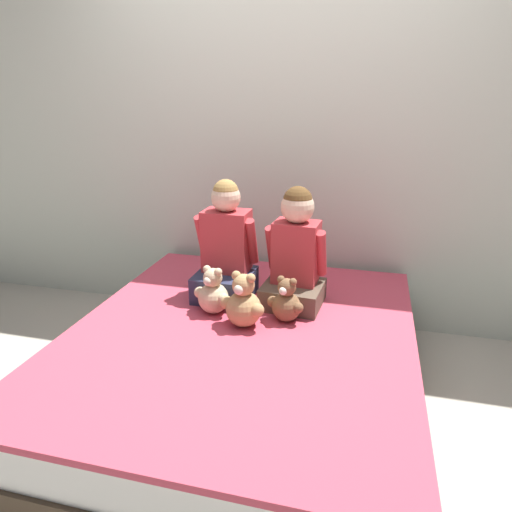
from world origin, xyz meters
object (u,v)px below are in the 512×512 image
object	(u,v)px
bed	(242,366)
child_on_left	(226,250)
teddy_bear_between_children	(244,304)
teddy_bear_held_by_left_child	(213,293)
teddy_bear_held_by_right_child	(286,302)
child_on_right	(295,254)

from	to	relation	value
bed	child_on_left	world-z (taller)	child_on_left
bed	child_on_left	xyz separation A→B (m)	(-0.19, 0.36, 0.48)
child_on_left	teddy_bear_between_children	size ratio (longest dim) A/B	2.34
child_on_left	teddy_bear_between_children	bearing A→B (deg)	-58.58
teddy_bear_held_by_left_child	teddy_bear_between_children	world-z (taller)	teddy_bear_between_children
teddy_bear_held_by_right_child	teddy_bear_between_children	world-z (taller)	teddy_bear_between_children
child_on_left	teddy_bear_held_by_right_child	world-z (taller)	child_on_left
teddy_bear_held_by_left_child	teddy_bear_between_children	xyz separation A→B (m)	(0.19, -0.10, 0.01)
teddy_bear_held_by_left_child	child_on_left	bearing A→B (deg)	107.53
teddy_bear_held_by_left_child	teddy_bear_between_children	size ratio (longest dim) A/B	0.90
child_on_right	teddy_bear_between_children	bearing A→B (deg)	-116.08
child_on_right	teddy_bear_held_by_right_child	xyz separation A→B (m)	(-0.00, -0.22, -0.18)
teddy_bear_held_by_left_child	teddy_bear_between_children	distance (m)	0.22
teddy_bear_held_by_left_child	teddy_bear_held_by_right_child	size ratio (longest dim) A/B	1.08
bed	child_on_right	size ratio (longest dim) A/B	2.98
child_on_right	teddy_bear_between_children	distance (m)	0.42
teddy_bear_held_by_right_child	bed	bearing A→B (deg)	-126.93
bed	child_on_right	world-z (taller)	child_on_right
bed	teddy_bear_held_by_right_child	xyz separation A→B (m)	(0.19, 0.14, 0.31)
child_on_right	teddy_bear_between_children	xyz separation A→B (m)	(-0.20, -0.33, -0.16)
child_on_right	teddy_bear_held_by_right_child	distance (m)	0.29
child_on_left	teddy_bear_between_children	world-z (taller)	child_on_left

